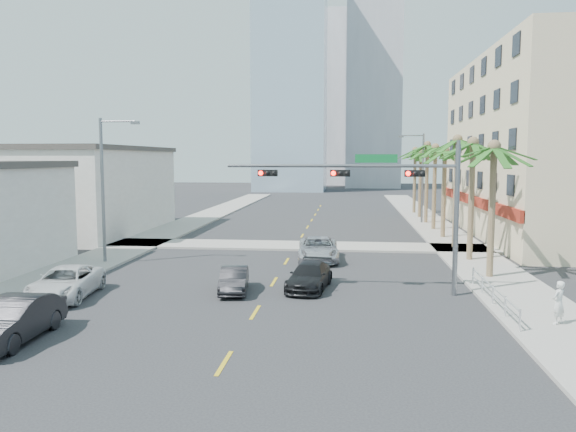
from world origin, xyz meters
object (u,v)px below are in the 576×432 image
(traffic_signal_mast, at_px, (388,190))
(car_lane_right, at_px, (310,276))
(car_parked_far, at_px, (65,283))
(car_lane_left, at_px, (234,280))
(car_lane_center, at_px, (318,249))
(car_parked_mid, at_px, (14,320))
(pedestrian, at_px, (558,302))

(traffic_signal_mast, height_order, car_lane_right, traffic_signal_mast)
(traffic_signal_mast, bearing_deg, car_lane_right, 170.51)
(traffic_signal_mast, height_order, car_parked_far, traffic_signal_mast)
(car_lane_left, distance_m, car_lane_center, 9.68)
(traffic_signal_mast, distance_m, car_lane_right, 5.85)
(car_parked_mid, xyz_separation_m, car_lane_right, (9.98, 9.27, -0.14))
(car_parked_mid, bearing_deg, car_parked_far, 100.53)
(car_lane_center, bearing_deg, pedestrian, -56.72)
(car_parked_far, height_order, pedestrian, pedestrian)
(car_parked_mid, height_order, car_parked_far, car_parked_mid)
(car_parked_mid, distance_m, car_lane_center, 19.85)
(car_parked_far, relative_size, car_lane_right, 1.17)
(car_parked_far, bearing_deg, pedestrian, -12.62)
(traffic_signal_mast, bearing_deg, car_lane_left, -176.52)
(car_lane_left, bearing_deg, car_lane_right, 8.82)
(car_lane_center, bearing_deg, traffic_signal_mast, -69.82)
(car_lane_center, height_order, pedestrian, pedestrian)
(car_lane_left, bearing_deg, traffic_signal_mast, -4.26)
(car_parked_mid, distance_m, car_parked_far, 6.33)
(car_parked_mid, relative_size, car_lane_center, 0.88)
(car_lane_right, bearing_deg, traffic_signal_mast, -2.10)
(car_parked_far, height_order, car_lane_center, car_lane_center)
(car_lane_right, distance_m, pedestrian, 11.43)
(car_lane_left, xyz_separation_m, pedestrian, (13.70, -4.35, 0.39))
(car_parked_mid, bearing_deg, pedestrian, 9.26)
(car_parked_mid, distance_m, car_lane_right, 13.62)
(car_parked_mid, height_order, pedestrian, pedestrian)
(pedestrian, bearing_deg, car_parked_far, -46.79)
(car_parked_far, bearing_deg, car_lane_right, 8.91)
(car_lane_center, bearing_deg, car_parked_far, -139.64)
(traffic_signal_mast, xyz_separation_m, car_parked_mid, (-13.76, -8.64, -4.27))
(traffic_signal_mast, bearing_deg, car_parked_mid, -147.88)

